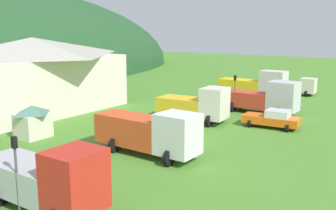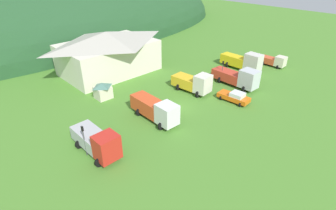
{
  "view_description": "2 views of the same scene",
  "coord_description": "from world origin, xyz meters",
  "px_view_note": "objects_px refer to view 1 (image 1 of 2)",
  "views": [
    {
      "loc": [
        -25.38,
        -15.62,
        8.72
      ],
      "look_at": [
        1.04,
        2.53,
        2.37
      ],
      "focal_mm": 41.03,
      "sensor_mm": 36.0,
      "label": 1
    },
    {
      "loc": [
        -24.94,
        -23.63,
        19.64
      ],
      "look_at": [
        -3.18,
        -0.72,
        2.0
      ],
      "focal_mm": 28.19,
      "sensor_mm": 36.0,
      "label": 2
    }
  ],
  "objects_px": {
    "service_pickup_orange": "(273,119)",
    "flatbed_truck_yellow": "(257,85)",
    "light_truck_cream": "(298,86)",
    "depot_building": "(34,73)",
    "play_shed_cream": "(33,121)",
    "heavy_rig_striped": "(197,105)",
    "crane_truck_red": "(47,178)",
    "traffic_cone_mid_row": "(141,133)",
    "heavy_rig_white": "(150,132)",
    "tow_truck_silver": "(264,98)",
    "traffic_light_west": "(16,168)",
    "traffic_cone_near_pickup": "(196,112)",
    "traffic_light_east": "(235,89)"
  },
  "relations": [
    {
      "from": "service_pickup_orange",
      "to": "flatbed_truck_yellow",
      "type": "bearing_deg",
      "value": 112.51
    },
    {
      "from": "light_truck_cream",
      "to": "service_pickup_orange",
      "type": "height_order",
      "value": "light_truck_cream"
    },
    {
      "from": "depot_building",
      "to": "play_shed_cream",
      "type": "height_order",
      "value": "depot_building"
    },
    {
      "from": "depot_building",
      "to": "heavy_rig_striped",
      "type": "height_order",
      "value": "depot_building"
    },
    {
      "from": "crane_truck_red",
      "to": "traffic_cone_mid_row",
      "type": "bearing_deg",
      "value": 109.94
    },
    {
      "from": "heavy_rig_striped",
      "to": "flatbed_truck_yellow",
      "type": "xyz_separation_m",
      "value": [
        14.66,
        -0.16,
        0.15
      ]
    },
    {
      "from": "heavy_rig_white",
      "to": "heavy_rig_striped",
      "type": "xyz_separation_m",
      "value": [
        10.38,
        2.29,
        -0.06
      ]
    },
    {
      "from": "tow_truck_silver",
      "to": "traffic_cone_mid_row",
      "type": "height_order",
      "value": "tow_truck_silver"
    },
    {
      "from": "service_pickup_orange",
      "to": "light_truck_cream",
      "type": "bearing_deg",
      "value": 94.94
    },
    {
      "from": "crane_truck_red",
      "to": "traffic_light_west",
      "type": "xyz_separation_m",
      "value": [
        -1.2,
        0.63,
        0.78
      ]
    },
    {
      "from": "light_truck_cream",
      "to": "traffic_cone_near_pickup",
      "type": "height_order",
      "value": "light_truck_cream"
    },
    {
      "from": "crane_truck_red",
      "to": "traffic_light_east",
      "type": "xyz_separation_m",
      "value": [
        26.69,
        2.51,
        0.75
      ]
    },
    {
      "from": "crane_truck_red",
      "to": "traffic_light_west",
      "type": "distance_m",
      "value": 1.56
    },
    {
      "from": "tow_truck_silver",
      "to": "depot_building",
      "type": "bearing_deg",
      "value": -148.02
    },
    {
      "from": "play_shed_cream",
      "to": "light_truck_cream",
      "type": "relative_size",
      "value": 0.5
    },
    {
      "from": "tow_truck_silver",
      "to": "traffic_cone_mid_row",
      "type": "xyz_separation_m",
      "value": [
        -13.32,
        5.77,
        -1.71
      ]
    },
    {
      "from": "play_shed_cream",
      "to": "heavy_rig_striped",
      "type": "relative_size",
      "value": 0.38
    },
    {
      "from": "play_shed_cream",
      "to": "heavy_rig_striped",
      "type": "xyz_separation_m",
      "value": [
        12.17,
        -8.38,
        0.3
      ]
    },
    {
      "from": "light_truck_cream",
      "to": "flatbed_truck_yellow",
      "type": "bearing_deg",
      "value": -118.6
    },
    {
      "from": "tow_truck_silver",
      "to": "traffic_cone_near_pickup",
      "type": "distance_m",
      "value": 7.22
    },
    {
      "from": "depot_building",
      "to": "traffic_cone_mid_row",
      "type": "relative_size",
      "value": 31.33
    },
    {
      "from": "flatbed_truck_yellow",
      "to": "light_truck_cream",
      "type": "distance_m",
      "value": 7.21
    },
    {
      "from": "service_pickup_orange",
      "to": "play_shed_cream",
      "type": "bearing_deg",
      "value": -141.52
    },
    {
      "from": "heavy_rig_white",
      "to": "traffic_cone_near_pickup",
      "type": "bearing_deg",
      "value": 109.48
    },
    {
      "from": "play_shed_cream",
      "to": "crane_truck_red",
      "type": "xyz_separation_m",
      "value": [
        -7.68,
        -11.58,
        0.27
      ]
    },
    {
      "from": "crane_truck_red",
      "to": "traffic_cone_near_pickup",
      "type": "distance_m",
      "value": 24.45
    },
    {
      "from": "traffic_light_west",
      "to": "heavy_rig_striped",
      "type": "bearing_deg",
      "value": 6.99
    },
    {
      "from": "play_shed_cream",
      "to": "traffic_light_east",
      "type": "distance_m",
      "value": 21.09
    },
    {
      "from": "flatbed_truck_yellow",
      "to": "service_pickup_orange",
      "type": "bearing_deg",
      "value": -61.87
    },
    {
      "from": "heavy_rig_white",
      "to": "heavy_rig_striped",
      "type": "distance_m",
      "value": 10.63
    },
    {
      "from": "depot_building",
      "to": "light_truck_cream",
      "type": "relative_size",
      "value": 3.48
    },
    {
      "from": "crane_truck_red",
      "to": "heavy_rig_white",
      "type": "height_order",
      "value": "crane_truck_red"
    },
    {
      "from": "traffic_light_west",
      "to": "flatbed_truck_yellow",
      "type": "bearing_deg",
      "value": 3.88
    },
    {
      "from": "flatbed_truck_yellow",
      "to": "traffic_light_east",
      "type": "distance_m",
      "value": 7.85
    },
    {
      "from": "traffic_cone_mid_row",
      "to": "flatbed_truck_yellow",
      "type": "bearing_deg",
      "value": -5.7
    },
    {
      "from": "tow_truck_silver",
      "to": "light_truck_cream",
      "type": "bearing_deg",
      "value": 93.45
    },
    {
      "from": "tow_truck_silver",
      "to": "heavy_rig_striped",
      "type": "bearing_deg",
      "value": -116.56
    },
    {
      "from": "light_truck_cream",
      "to": "traffic_light_west",
      "type": "height_order",
      "value": "traffic_light_west"
    },
    {
      "from": "play_shed_cream",
      "to": "traffic_cone_near_pickup",
      "type": "xyz_separation_m",
      "value": [
        16.07,
        -6.02,
        -1.37
      ]
    },
    {
      "from": "crane_truck_red",
      "to": "heavy_rig_white",
      "type": "xyz_separation_m",
      "value": [
        9.47,
        0.92,
        0.08
      ]
    },
    {
      "from": "heavy_rig_striped",
      "to": "traffic_cone_near_pickup",
      "type": "xyz_separation_m",
      "value": [
        3.9,
        2.36,
        -1.66
      ]
    },
    {
      "from": "crane_truck_red",
      "to": "heavy_rig_white",
      "type": "bearing_deg",
      "value": 94.96
    },
    {
      "from": "crane_truck_red",
      "to": "heavy_rig_striped",
      "type": "height_order",
      "value": "heavy_rig_striped"
    },
    {
      "from": "traffic_cone_mid_row",
      "to": "crane_truck_red",
      "type": "bearing_deg",
      "value": -159.49
    },
    {
      "from": "traffic_light_east",
      "to": "traffic_cone_mid_row",
      "type": "bearing_deg",
      "value": 168.63
    },
    {
      "from": "traffic_cone_near_pickup",
      "to": "traffic_cone_mid_row",
      "type": "distance_m",
      "value": 10.06
    },
    {
      "from": "depot_building",
      "to": "traffic_cone_mid_row",
      "type": "distance_m",
      "value": 15.92
    },
    {
      "from": "traffic_light_east",
      "to": "traffic_cone_mid_row",
      "type": "height_order",
      "value": "traffic_light_east"
    },
    {
      "from": "depot_building",
      "to": "play_shed_cream",
      "type": "relative_size",
      "value": 6.92
    },
    {
      "from": "traffic_cone_mid_row",
      "to": "heavy_rig_white",
      "type": "bearing_deg",
      "value": -135.18
    }
  ]
}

